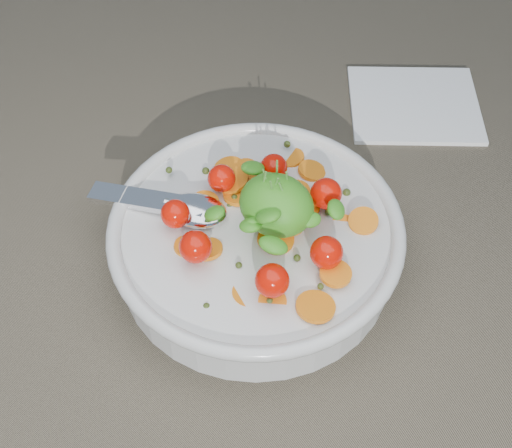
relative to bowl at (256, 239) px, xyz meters
The scene contains 3 objects.
ground 0.04m from the bowl, 50.26° to the left, with size 6.00×6.00×0.00m, color #766A54.
bowl is the anchor object (origin of this frame).
napkin 0.28m from the bowl, 84.09° to the left, with size 0.14×0.12×0.01m, color white.
Camera 1 is at (0.20, -0.35, 0.54)m, focal length 50.00 mm.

